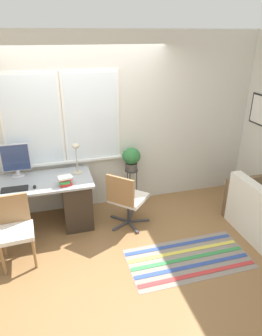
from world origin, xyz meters
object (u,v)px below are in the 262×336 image
at_px(book_stack, 65,180).
at_px(plant_stand, 131,175).
at_px(office_chair_swivel, 126,198).
at_px(mouse, 35,187).
at_px(monitor, 16,160).
at_px(desk_chair_wooden, 16,228).
at_px(potted_plant, 131,158).
at_px(keyboard, 15,189).
at_px(desk_lamp, 76,153).

relative_size(book_stack, plant_stand, 0.32).
height_order(book_stack, office_chair_swivel, book_stack).
relative_size(mouse, book_stack, 0.37).
height_order(monitor, desk_chair_wooden, monitor).
bearing_deg(plant_stand, mouse, -163.07).
xyz_separation_m(plant_stand, potted_plant, (-0.00, -0.00, 0.31)).
relative_size(keyboard, book_stack, 1.68).
xyz_separation_m(desk_lamp, book_stack, (-0.21, -0.34, -0.26)).
bearing_deg(plant_stand, book_stack, -156.33).
height_order(keyboard, desk_lamp, desk_lamp).
distance_m(mouse, desk_lamp, 0.75).
distance_m(monitor, desk_chair_wooden, 1.04).
bearing_deg(potted_plant, plant_stand, 45.00).
bearing_deg(desk_chair_wooden, potted_plant, 24.24).
xyz_separation_m(office_chair_swivel, potted_plant, (0.24, 0.57, 0.38)).
xyz_separation_m(mouse, potted_plant, (1.48, 0.45, 0.08)).
xyz_separation_m(book_stack, plant_stand, (1.07, 0.47, -0.28)).
bearing_deg(keyboard, plant_stand, 14.00).
height_order(office_chair_swivel, potted_plant, potted_plant).
height_order(keyboard, book_stack, book_stack).
bearing_deg(potted_plant, mouse, -163.07).
xyz_separation_m(mouse, plant_stand, (1.48, 0.45, -0.23)).
height_order(mouse, desk_lamp, desk_lamp).
bearing_deg(keyboard, desk_lamp, 18.94).
height_order(monitor, desk_lamp, monitor).
bearing_deg(monitor, desk_lamp, -7.67).
relative_size(desk_chair_wooden, office_chair_swivel, 0.97).
distance_m(book_stack, potted_plant, 1.17).
bearing_deg(desk_lamp, keyboard, -161.06).
xyz_separation_m(desk_chair_wooden, potted_plant, (1.73, 0.91, 0.37)).
bearing_deg(keyboard, office_chair_swivel, -5.44).
xyz_separation_m(monitor, keyboard, (-0.03, -0.41, -0.25)).
distance_m(book_stack, office_chair_swivel, 0.91).
height_order(monitor, book_stack, monitor).
relative_size(desk_chair_wooden, plant_stand, 1.34).
distance_m(monitor, plant_stand, 1.77).
bearing_deg(plant_stand, potted_plant, -135.00).
height_order(mouse, office_chair_swivel, office_chair_swivel).
xyz_separation_m(desk_chair_wooden, plant_stand, (1.73, 0.91, 0.06)).
xyz_separation_m(monitor, desk_lamp, (0.84, -0.11, 0.07)).
relative_size(keyboard, desk_chair_wooden, 0.40).
height_order(desk_chair_wooden, office_chair_swivel, office_chair_swivel).
distance_m(keyboard, book_stack, 0.66).
distance_m(monitor, office_chair_swivel, 1.66).
bearing_deg(plant_stand, desk_chair_wooden, -152.22).
bearing_deg(potted_plant, keyboard, -166.00).
bearing_deg(book_stack, keyboard, 176.61).
distance_m(plant_stand, potted_plant, 0.31).
xyz_separation_m(book_stack, office_chair_swivel, (0.83, -0.10, -0.36)).
xyz_separation_m(monitor, book_stack, (0.63, -0.45, -0.19)).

